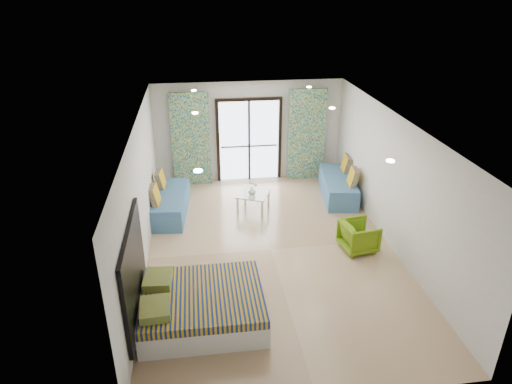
{
  "coord_description": "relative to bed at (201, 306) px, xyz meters",
  "views": [
    {
      "loc": [
        -1.39,
        -7.9,
        5.1
      ],
      "look_at": [
        -0.26,
        0.39,
        1.15
      ],
      "focal_mm": 32.0,
      "sensor_mm": 36.0,
      "label": 1
    }
  ],
  "objects": [
    {
      "name": "wall_left",
      "position": [
        -1.02,
        1.96,
        1.07
      ],
      "size": [
        0.01,
        7.5,
        2.7
      ],
      "primitive_type": null,
      "color": "silver",
      "rests_on": "ground"
    },
    {
      "name": "wall_front",
      "position": [
        1.48,
        -1.79,
        1.07
      ],
      "size": [
        5.0,
        0.01,
        2.7
      ],
      "primitive_type": null,
      "color": "silver",
      "rests_on": "ground"
    },
    {
      "name": "balcony_rail",
      "position": [
        1.48,
        5.69,
        0.67
      ],
      "size": [
        1.52,
        0.03,
        0.04
      ],
      "primitive_type": "cube",
      "color": "#595451",
      "rests_on": "balcony_door"
    },
    {
      "name": "balcony_door",
      "position": [
        1.48,
        5.68,
        0.97
      ],
      "size": [
        1.76,
        0.08,
        2.28
      ],
      "color": "black",
      "rests_on": "floor"
    },
    {
      "name": "downlight_c",
      "position": [
        0.08,
        2.96,
        2.39
      ],
      "size": [
        0.12,
        0.12,
        0.02
      ],
      "primitive_type": "cylinder",
      "color": "#FFE0B2",
      "rests_on": "ceiling"
    },
    {
      "name": "downlight_a",
      "position": [
        0.08,
        -0.04,
        2.39
      ],
      "size": [
        0.12,
        0.12,
        0.02
      ],
      "primitive_type": "cylinder",
      "color": "#FFE0B2",
      "rests_on": "ceiling"
    },
    {
      "name": "downlight_e",
      "position": [
        0.08,
        4.96,
        2.39
      ],
      "size": [
        0.12,
        0.12,
        0.02
      ],
      "primitive_type": "cylinder",
      "color": "#FFE0B2",
      "rests_on": "ceiling"
    },
    {
      "name": "wall_back",
      "position": [
        1.48,
        5.71,
        1.07
      ],
      "size": [
        5.0,
        0.01,
        2.7
      ],
      "primitive_type": null,
      "color": "silver",
      "rests_on": "ground"
    },
    {
      "name": "downlight_d",
      "position": [
        2.88,
        2.96,
        2.39
      ],
      "size": [
        0.12,
        0.12,
        0.02
      ],
      "primitive_type": "cylinder",
      "color": "#FFE0B2",
      "rests_on": "ceiling"
    },
    {
      "name": "armchair",
      "position": [
        3.25,
        1.74,
        0.06
      ],
      "size": [
        0.72,
        0.76,
        0.69
      ],
      "primitive_type": "imported",
      "rotation": [
        0.0,
        0.0,
        1.73
      ],
      "color": "#668D12",
      "rests_on": "floor"
    },
    {
      "name": "ceiling",
      "position": [
        1.48,
        1.96,
        2.42
      ],
      "size": [
        5.0,
        7.5,
        0.01
      ],
      "primitive_type": null,
      "color": "silver",
      "rests_on": "ground"
    },
    {
      "name": "bed",
      "position": [
        0.0,
        0.0,
        0.0
      ],
      "size": [
        1.97,
        1.6,
        0.68
      ],
      "color": "silver",
      "rests_on": "floor"
    },
    {
      "name": "daybed_right",
      "position": [
        3.59,
        4.25,
        0.01
      ],
      "size": [
        0.99,
        1.99,
        0.94
      ],
      "rotation": [
        0.0,
        0.0,
        -0.13
      ],
      "color": "#3E6995",
      "rests_on": "floor"
    },
    {
      "name": "floor",
      "position": [
        1.48,
        1.96,
        -0.28
      ],
      "size": [
        5.0,
        7.5,
        0.01
      ],
      "primitive_type": null,
      "color": "#9F805E",
      "rests_on": "ground"
    },
    {
      "name": "coffee_table",
      "position": [
        1.34,
        3.74,
        0.12
      ],
      "size": [
        0.9,
        0.9,
        0.79
      ],
      "rotation": [
        0.0,
        0.0,
        -0.41
      ],
      "color": "silver",
      "rests_on": "floor"
    },
    {
      "name": "curtain_left",
      "position": [
        -0.07,
        5.53,
        0.97
      ],
      "size": [
        1.0,
        0.1,
        2.5
      ],
      "primitive_type": "cube",
      "color": "white",
      "rests_on": "floor"
    },
    {
      "name": "curtain_right",
      "position": [
        3.03,
        5.53,
        0.97
      ],
      "size": [
        1.0,
        0.1,
        2.5
      ],
      "primitive_type": "cube",
      "color": "white",
      "rests_on": "floor"
    },
    {
      "name": "daybed_left",
      "position": [
        -0.64,
        3.84,
        0.01
      ],
      "size": [
        0.91,
        1.95,
        0.93
      ],
      "rotation": [
        0.0,
        0.0,
        -0.09
      ],
      "color": "#3E6995",
      "rests_on": "floor"
    },
    {
      "name": "downlight_f",
      "position": [
        2.88,
        4.96,
        2.39
      ],
      "size": [
        0.12,
        0.12,
        0.02
      ],
      "primitive_type": "cylinder",
      "color": "#FFE0B2",
      "rests_on": "ceiling"
    },
    {
      "name": "switch_plate",
      "position": [
        -0.99,
        1.25,
        0.77
      ],
      "size": [
        0.02,
        0.1,
        0.1
      ],
      "primitive_type": "cube",
      "color": "silver",
      "rests_on": "wall_left"
    },
    {
      "name": "downlight_b",
      "position": [
        2.88,
        -0.04,
        2.39
      ],
      "size": [
        0.12,
        0.12,
        0.02
      ],
      "primitive_type": "cylinder",
      "color": "#FFE0B2",
      "rests_on": "ceiling"
    },
    {
      "name": "headboard",
      "position": [
        -0.98,
        0.0,
        0.77
      ],
      "size": [
        0.06,
        2.1,
        1.5
      ],
      "primitive_type": "cube",
      "color": "black",
      "rests_on": "floor"
    },
    {
      "name": "vase",
      "position": [
        1.3,
        3.7,
        0.26
      ],
      "size": [
        0.23,
        0.24,
        0.19
      ],
      "primitive_type": "imported",
      "rotation": [
        0.0,
        0.0,
        -0.27
      ],
      "color": "white",
      "rests_on": "coffee_table"
    },
    {
      "name": "wall_right",
      "position": [
        3.98,
        1.96,
        1.07
      ],
      "size": [
        0.01,
        7.5,
        2.7
      ],
      "primitive_type": null,
      "color": "silver",
      "rests_on": "ground"
    }
  ]
}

